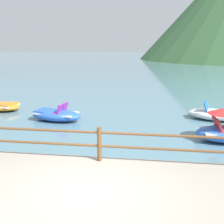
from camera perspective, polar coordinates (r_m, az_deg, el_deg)
The scene contains 4 objects.
ground_plane at distance 45.17m, azimuth 6.32°, elevation 9.73°, with size 200.00×200.00×0.00m, color slate.
dock_railing at distance 7.13m, azimuth -2.76°, elevation -6.13°, with size 23.92×0.12×0.95m.
pedal_boat_0 at distance 12.74m, azimuth -12.07°, elevation -0.54°, with size 2.71×1.65×0.87m.
pedal_boat_1 at distance 13.54m, azimuth 21.14°, elevation -0.42°, with size 2.64×1.92×0.84m.
Camera 1 is at (1.25, -5.02, 3.46)m, focal length 42.37 mm.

